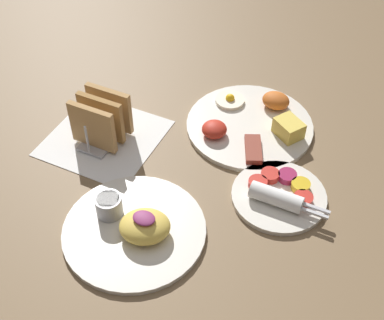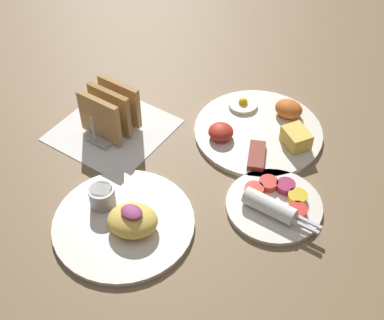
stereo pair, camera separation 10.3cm
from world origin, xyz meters
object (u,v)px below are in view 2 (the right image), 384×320
plate_breakfast (261,129)px  toast_rack (110,112)px  plate_foreground (124,220)px  plate_condiments (274,204)px

plate_breakfast → toast_rack: (-0.26, -0.17, 0.04)m
plate_breakfast → toast_rack: bearing=-147.9°
plate_breakfast → plate_foreground: plate_foreground is taller
plate_foreground → plate_breakfast: bearing=76.2°
plate_breakfast → plate_condiments: size_ratio=1.43×
plate_breakfast → plate_foreground: size_ratio=1.06×
plate_breakfast → plate_foreground: 0.36m
plate_foreground → toast_rack: toast_rack is taller
plate_breakfast → plate_condiments: 0.20m
plate_breakfast → toast_rack: size_ratio=2.31×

